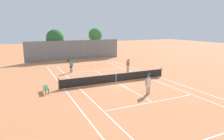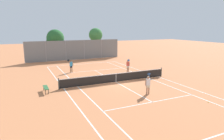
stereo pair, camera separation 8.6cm
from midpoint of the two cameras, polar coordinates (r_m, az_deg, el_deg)
ground_plane at (r=21.18m, az=1.26°, el=-3.47°), size 120.00×120.00×0.00m
court_line_markings at (r=21.18m, az=1.26°, el=-3.46°), size 11.10×23.90×0.01m
tennis_net at (r=21.05m, az=1.26°, el=-2.14°), size 12.00×0.10×1.07m
player_near_side at (r=17.47m, az=10.39°, el=-3.90°), size 0.79×0.71×1.77m
player_far_left at (r=26.06m, az=-11.53°, el=1.32°), size 0.82×0.70×1.77m
player_far_right at (r=25.76m, az=4.68°, el=1.41°), size 0.61×0.78×1.77m
loose_tennis_ball_0 at (r=30.65m, az=-10.27°, el=1.26°), size 0.07×0.07×0.07m
loose_tennis_ball_1 at (r=17.26m, az=25.94°, el=-8.27°), size 0.07×0.07×0.07m
courtside_bench at (r=18.78m, az=-18.25°, el=-4.84°), size 0.36×1.50×0.47m
back_fence at (r=36.17m, az=-10.40°, el=5.63°), size 16.77×0.08×3.49m
tree_behind_left at (r=36.95m, az=-16.01°, el=8.60°), size 3.12×3.06×5.36m
tree_behind_right at (r=39.13m, az=-4.64°, el=9.81°), size 2.61×2.61×5.58m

